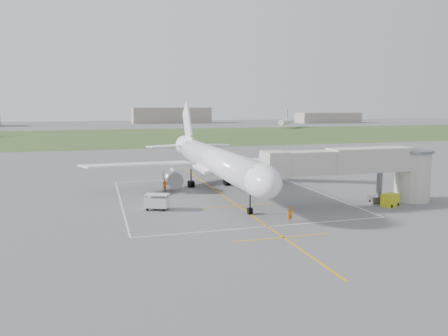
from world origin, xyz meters
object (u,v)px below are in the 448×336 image
object	(u,v)px
jet_bridge	(365,167)
baggage_cart	(157,202)
gpu_unit	(390,200)
airliner	(215,161)
ramp_worker_nose	(290,214)
ramp_worker_wing	(165,185)

from	to	relation	value
jet_bridge	baggage_cart	size ratio (longest dim) A/B	7.33
gpu_unit	airliner	bearing A→B (deg)	115.08
ramp_worker_nose	baggage_cart	bearing A→B (deg)	157.15
gpu_unit	ramp_worker_wing	distance (m)	31.12
ramp_worker_nose	ramp_worker_wing	world-z (taller)	ramp_worker_wing
airliner	gpu_unit	world-z (taller)	airliner
airliner	ramp_worker_nose	xyz separation A→B (m)	(3.03, -19.59, -3.57)
jet_bridge	baggage_cart	xyz separation A→B (m)	(-25.74, 4.24, -3.76)
airliner	baggage_cart	world-z (taller)	airliner
jet_bridge	gpu_unit	bearing A→B (deg)	-39.97
ramp_worker_nose	ramp_worker_wing	bearing A→B (deg)	129.27
jet_bridge	ramp_worker_wing	xyz separation A→B (m)	(-22.98, 15.91, -3.79)
jet_bridge	baggage_cart	bearing A→B (deg)	170.64
airliner	ramp_worker_nose	distance (m)	20.14
jet_bridge	ramp_worker_nose	bearing A→B (deg)	-157.18
baggage_cart	ramp_worker_wing	xyz separation A→B (m)	(2.76, 11.67, -0.03)
jet_bridge	baggage_cart	world-z (taller)	jet_bridge
airliner	jet_bridge	size ratio (longest dim) A/B	2.00
ramp_worker_nose	airliner	bearing A→B (deg)	112.23
jet_bridge	baggage_cart	distance (m)	26.36
gpu_unit	baggage_cart	xyz separation A→B (m)	(-28.17, 6.28, 0.20)
gpu_unit	baggage_cart	distance (m)	28.87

